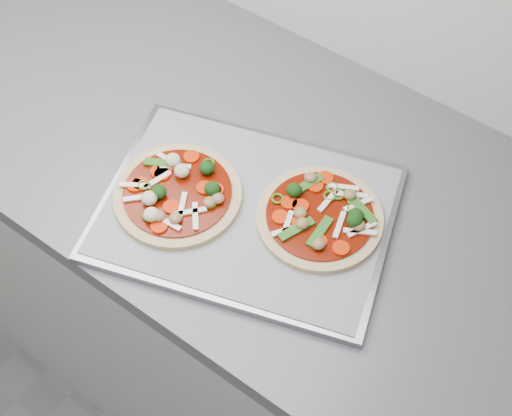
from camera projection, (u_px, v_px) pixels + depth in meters
The scene contains 4 objects.
baking_tray at pixel (246, 213), 1.08m from camera, with size 0.43×0.32×0.01m, color gray.
parchment at pixel (246, 210), 1.07m from camera, with size 0.41×0.30×0.00m, color gray.
pizza_left at pixel (178, 193), 1.08m from camera, with size 0.28×0.28×0.03m.
pizza_right at pixel (321, 216), 1.05m from camera, with size 0.20×0.20×0.03m.
Camera 1 is at (-0.31, 0.73, 1.79)m, focal length 50.00 mm.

